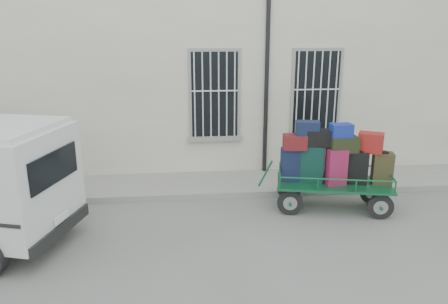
% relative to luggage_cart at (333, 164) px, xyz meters
% --- Properties ---
extents(ground, '(80.00, 80.00, 0.00)m').
position_rel_luggage_cart_xyz_m(ground, '(-2.01, -0.55, -1.06)').
color(ground, slate).
rests_on(ground, ground).
extents(building, '(24.00, 5.15, 6.00)m').
position_rel_luggage_cart_xyz_m(building, '(-2.01, 4.95, 1.94)').
color(building, beige).
rests_on(building, ground).
extents(sidewalk, '(24.00, 1.70, 0.15)m').
position_rel_luggage_cart_xyz_m(sidewalk, '(-2.01, 1.65, -0.99)').
color(sidewalk, gray).
rests_on(sidewalk, ground).
extents(luggage_cart, '(2.96, 1.61, 2.01)m').
position_rel_luggage_cart_xyz_m(luggage_cart, '(0.00, 0.00, 0.00)').
color(luggage_cart, black).
rests_on(luggage_cart, ground).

